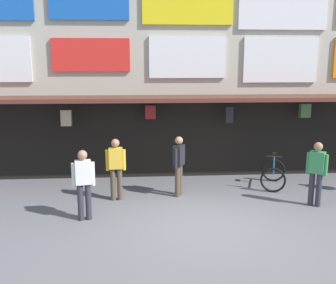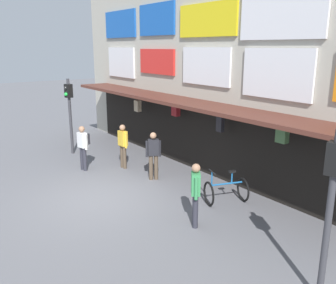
% 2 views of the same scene
% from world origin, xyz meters
% --- Properties ---
extents(ground_plane, '(80.00, 80.00, 0.00)m').
position_xyz_m(ground_plane, '(0.00, 0.00, 0.00)').
color(ground_plane, slate).
extents(shopfront, '(18.00, 2.60, 8.00)m').
position_xyz_m(shopfront, '(-0.00, 4.57, 3.96)').
color(shopfront, '#B2AD9E').
rests_on(shopfront, ground).
extents(traffic_light_near, '(0.33, 0.35, 3.20)m').
position_xyz_m(traffic_light_near, '(-5.15, 1.00, 2.14)').
color(traffic_light_near, '#38383D').
rests_on(traffic_light_near, ground).
extents(traffic_light_far, '(0.33, 0.35, 3.20)m').
position_xyz_m(traffic_light_far, '(6.50, 1.02, 2.14)').
color(traffic_light_far, '#38383D').
rests_on(traffic_light_far, ground).
extents(bicycle_parked, '(1.06, 1.33, 1.05)m').
position_xyz_m(bicycle_parked, '(2.46, 2.66, 0.39)').
color(bicycle_parked, black).
rests_on(bicycle_parked, ground).
extents(pedestrian_in_blue, '(0.36, 0.48, 1.68)m').
position_xyz_m(pedestrian_in_blue, '(-0.43, 2.06, 0.95)').
color(pedestrian_in_blue, brown).
rests_on(pedestrian_in_blue, ground).
extents(pedestrian_in_purple, '(0.44, 0.39, 1.68)m').
position_xyz_m(pedestrian_in_purple, '(3.00, 1.03, 0.95)').
color(pedestrian_in_purple, '#2D2D38').
rests_on(pedestrian_in_purple, ground).
extents(pedestrian_in_black, '(0.53, 0.24, 1.68)m').
position_xyz_m(pedestrian_in_black, '(-2.14, 1.83, 0.95)').
color(pedestrian_in_black, brown).
rests_on(pedestrian_in_black, ground).
extents(pedestrian_in_white, '(0.52, 0.40, 1.68)m').
position_xyz_m(pedestrian_in_white, '(-2.81, 0.53, 0.98)').
color(pedestrian_in_white, '#2D2D38').
rests_on(pedestrian_in_white, ground).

